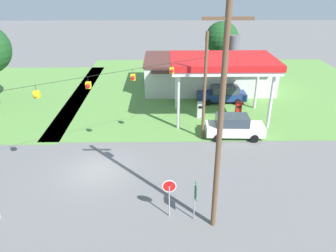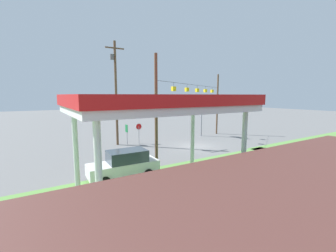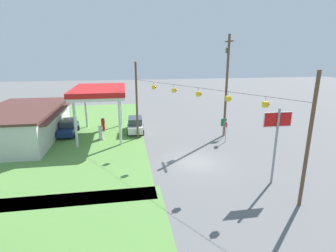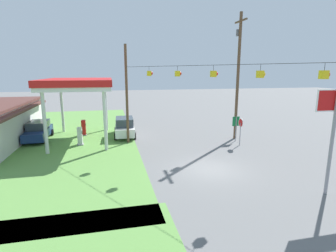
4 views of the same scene
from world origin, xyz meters
name	(u,v)px [view 2 (image 2 of 4)]	position (x,y,z in m)	size (l,w,h in m)	color
ground_plane	(196,146)	(0.00, 0.00, 0.00)	(160.00, 160.00, 0.00)	slate
gas_station_canopy	(161,104)	(10.16, 9.32, 5.39)	(9.56, 6.08, 5.92)	silver
fuel_pump_near	(187,179)	(8.29, 9.32, 0.78)	(0.71, 0.56, 1.64)	gray
fuel_pump_far	(131,193)	(12.02, 9.32, 0.78)	(0.71, 0.56, 1.64)	gray
car_at_pumps_front	(125,164)	(10.75, 5.16, 1.01)	(4.99, 2.25, 1.99)	white
car_at_pumps_rear	(192,223)	(11.18, 13.49, 0.93)	(5.21, 2.20, 1.81)	navy
stop_sign_roadside	(139,129)	(5.04, -4.84, 1.81)	(0.80, 0.08, 2.50)	#99999E
stop_sign_overhead	(201,106)	(-4.78, -4.83, 4.32)	(0.22, 2.28, 6.01)	gray
route_sign	(127,130)	(6.49, -5.12, 1.71)	(0.10, 0.70, 2.40)	gray
utility_pole_main	(116,89)	(7.53, -5.59, 6.63)	(2.20, 0.44, 11.96)	brown
signal_span_gantry	(197,103)	(0.00, -0.01, 4.95)	(16.35, 10.24, 8.96)	brown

